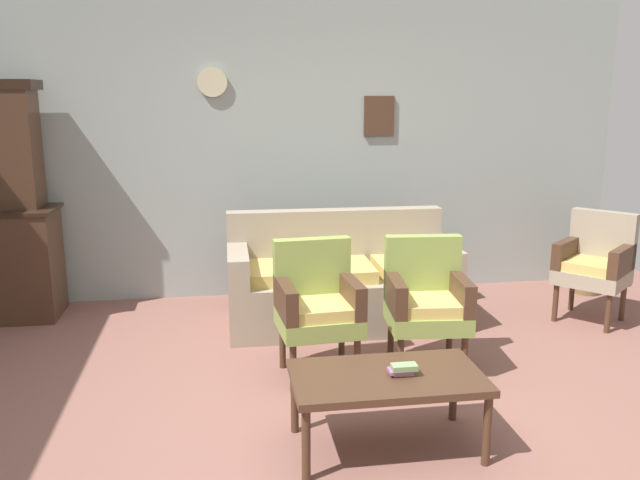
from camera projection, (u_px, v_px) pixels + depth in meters
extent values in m
plane|color=#84564C|center=(328.00, 426.00, 3.70)|extent=(7.68, 7.68, 0.00)
cube|color=#939E99|center=(281.00, 150.00, 5.95)|extent=(6.40, 0.06, 2.70)
cube|color=#472D1E|center=(379.00, 116.00, 5.97)|extent=(0.28, 0.02, 0.36)
cylinder|color=beige|center=(212.00, 82.00, 5.68)|extent=(0.26, 0.03, 0.26)
cube|color=gray|center=(341.00, 300.00, 5.31)|extent=(1.82, 0.82, 0.42)
cube|color=gray|center=(335.00, 237.00, 5.52)|extent=(1.82, 0.18, 0.48)
cube|color=gray|center=(441.00, 257.00, 5.35)|extent=(0.17, 0.80, 0.24)
cube|color=gray|center=(238.00, 264.00, 5.12)|extent=(0.17, 0.80, 0.24)
cube|color=tan|center=(406.00, 268.00, 5.28)|extent=(0.48, 0.56, 0.10)
cube|color=tan|center=(342.00, 270.00, 5.21)|extent=(0.48, 0.56, 0.10)
cube|color=tan|center=(277.00, 273.00, 5.14)|extent=(0.48, 0.56, 0.10)
cube|color=#849947|center=(319.00, 322.00, 4.29)|extent=(0.56, 0.52, 0.12)
cube|color=tan|center=(319.00, 310.00, 4.25)|extent=(0.47, 0.44, 0.10)
cube|color=#849947|center=(312.00, 272.00, 4.41)|extent=(0.53, 0.14, 0.46)
cube|color=#472D1E|center=(351.00, 295.00, 4.30)|extent=(0.12, 0.48, 0.22)
cube|color=#472D1E|center=(285.00, 300.00, 4.20)|extent=(0.12, 0.48, 0.22)
cylinder|color=#472D1E|center=(357.00, 361.00, 4.20)|extent=(0.04, 0.04, 0.32)
cylinder|color=#472D1E|center=(293.00, 368.00, 4.11)|extent=(0.04, 0.04, 0.32)
cylinder|color=#472D1E|center=(342.00, 340.00, 4.56)|extent=(0.04, 0.04, 0.32)
cylinder|color=#472D1E|center=(283.00, 346.00, 4.47)|extent=(0.04, 0.04, 0.32)
cube|color=#849947|center=(427.00, 318.00, 4.37)|extent=(0.56, 0.53, 0.12)
cube|color=tan|center=(428.00, 306.00, 4.33)|extent=(0.48, 0.45, 0.10)
cube|color=#849947|center=(422.00, 268.00, 4.50)|extent=(0.53, 0.15, 0.46)
cube|color=#472D1E|center=(461.00, 293.00, 4.35)|extent=(0.13, 0.49, 0.22)
cube|color=#472D1E|center=(395.00, 294.00, 4.32)|extent=(0.13, 0.49, 0.22)
cylinder|color=#472D1E|center=(464.00, 359.00, 4.25)|extent=(0.04, 0.04, 0.32)
cylinder|color=#472D1E|center=(400.00, 360.00, 4.22)|extent=(0.04, 0.04, 0.32)
cylinder|color=#472D1E|center=(449.00, 337.00, 4.62)|extent=(0.04, 0.04, 0.32)
cylinder|color=#472D1E|center=(391.00, 339.00, 4.59)|extent=(0.04, 0.04, 0.32)
cube|color=gray|center=(592.00, 277.00, 5.35)|extent=(0.70, 0.71, 0.12)
cube|color=tan|center=(592.00, 267.00, 5.32)|extent=(0.60, 0.60, 0.10)
cube|color=gray|center=(603.00, 238.00, 5.44)|extent=(0.42, 0.46, 0.46)
cube|color=#472D1E|center=(622.00, 261.00, 5.18)|extent=(0.42, 0.37, 0.22)
cube|color=#472D1E|center=(566.00, 252.00, 5.45)|extent=(0.42, 0.37, 0.22)
cylinder|color=#472D1E|center=(608.00, 313.00, 5.13)|extent=(0.04, 0.04, 0.32)
cylinder|color=#472D1E|center=(555.00, 303.00, 5.39)|extent=(0.04, 0.04, 0.32)
cylinder|color=#472D1E|center=(623.00, 302.00, 5.41)|extent=(0.04, 0.04, 0.32)
cylinder|color=#472D1E|center=(572.00, 292.00, 5.68)|extent=(0.04, 0.04, 0.32)
cube|color=#472D1E|center=(387.00, 378.00, 3.40)|extent=(1.00, 0.56, 0.04)
cylinder|color=#472D1E|center=(295.00, 400.00, 3.61)|extent=(0.04, 0.04, 0.38)
cylinder|color=#472D1E|center=(454.00, 389.00, 3.74)|extent=(0.04, 0.04, 0.38)
cylinder|color=#472D1E|center=(306.00, 445.00, 3.14)|extent=(0.04, 0.04, 0.38)
cylinder|color=#472D1E|center=(487.00, 430.00, 3.28)|extent=(0.04, 0.04, 0.38)
cube|color=#C19F93|center=(402.00, 372.00, 3.39)|extent=(0.11, 0.08, 0.02)
cube|color=#9F5895|center=(400.00, 371.00, 3.38)|extent=(0.12, 0.08, 0.02)
cube|color=#7C9B64|center=(404.00, 367.00, 3.36)|extent=(0.13, 0.07, 0.03)
cylinder|color=brown|center=(590.00, 252.00, 6.12)|extent=(0.25, 0.25, 0.79)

